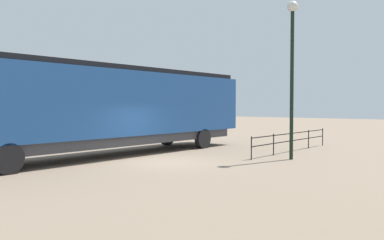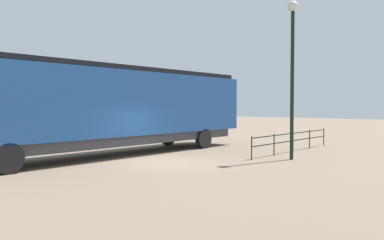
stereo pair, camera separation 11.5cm
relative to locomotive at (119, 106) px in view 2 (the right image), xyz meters
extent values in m
plane|color=#84705B|center=(3.43, -0.30, -2.37)|extent=(120.00, 120.00, 0.00)
cube|color=navy|center=(0.00, -0.57, 0.13)|extent=(3.07, 16.94, 3.00)
cube|color=black|center=(0.00, 6.60, -0.32)|extent=(2.95, 2.61, 2.10)
cube|color=black|center=(0.00, -0.57, 1.75)|extent=(2.77, 16.27, 0.24)
cube|color=#38383D|center=(0.00, -0.57, -1.60)|extent=(2.77, 15.59, 0.45)
cylinder|color=black|center=(-1.39, 4.85, -1.82)|extent=(0.30, 1.10, 1.10)
cylinder|color=black|center=(1.39, 4.85, -1.82)|extent=(0.30, 1.10, 1.10)
cylinder|color=black|center=(1.39, -5.99, -1.82)|extent=(0.30, 1.10, 1.10)
cylinder|color=black|center=(7.19, 3.90, 0.93)|extent=(0.16, 0.16, 6.61)
sphere|color=silver|center=(7.19, 3.90, 4.38)|extent=(0.47, 0.47, 0.47)
cube|color=black|center=(5.89, 6.69, -1.42)|extent=(0.04, 8.06, 0.04)
cube|color=black|center=(5.89, 6.69, -1.80)|extent=(0.04, 8.06, 0.04)
cylinder|color=black|center=(5.89, 2.67, -1.85)|extent=(0.05, 0.05, 1.04)
cylinder|color=black|center=(5.89, 4.68, -1.85)|extent=(0.05, 0.05, 1.04)
cylinder|color=black|center=(5.89, 6.69, -1.85)|extent=(0.05, 0.05, 1.04)
cylinder|color=black|center=(5.89, 8.71, -1.85)|extent=(0.05, 0.05, 1.04)
cylinder|color=black|center=(5.89, 10.72, -1.85)|extent=(0.05, 0.05, 1.04)
camera|label=1|loc=(14.99, -12.14, 0.03)|focal=36.53mm
camera|label=2|loc=(15.08, -12.06, 0.03)|focal=36.53mm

